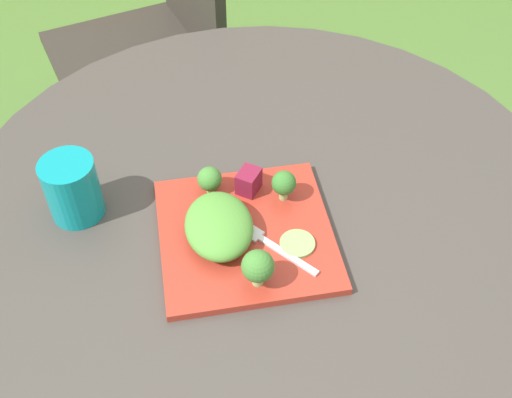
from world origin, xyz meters
The scene contains 12 objects.
ground_plane centered at (0.00, 0.00, 0.00)m, with size 12.00×12.00×0.00m, color #4C7533.
patio_table centered at (0.00, 0.00, 0.50)m, with size 1.06×1.06×0.71m.
patio_chair centered at (-0.14, 0.89, 0.53)m, with size 0.54×0.54×0.90m.
salad_plate centered at (-0.05, -0.08, 0.72)m, with size 0.27×0.27×0.01m, color #AD3323.
drinking_glass centered at (-0.31, 0.02, 0.76)m, with size 0.09×0.09×0.11m.
fork centered at (-0.02, -0.12, 0.73)m, with size 0.11×0.13×0.00m.
lettuce_mound centered at (-0.09, -0.09, 0.75)m, with size 0.11×0.14×0.05m, color #519338.
broccoli_floret_0 centered at (0.03, -0.02, 0.76)m, with size 0.04×0.04×0.06m.
broccoli_floret_1 centered at (-0.05, -0.18, 0.76)m, with size 0.05×0.05×0.06m.
broccoli_floret_2 centered at (-0.09, 0.01, 0.75)m, with size 0.04×0.04×0.05m.
cucumber_slice_0 centered at (0.03, -0.13, 0.73)m, with size 0.06×0.06×0.01m, color #8EB766.
beet_chunk_0 centered at (-0.03, 0.01, 0.74)m, with size 0.04×0.03×0.04m, color maroon.
Camera 1 is at (-0.14, -0.71, 1.48)m, focal length 43.72 mm.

